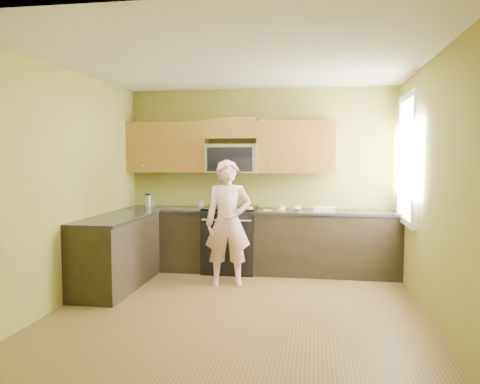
% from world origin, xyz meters
% --- Properties ---
extents(floor, '(4.00, 4.00, 0.00)m').
position_xyz_m(floor, '(0.00, 0.00, 0.00)').
color(floor, brown).
rests_on(floor, ground).
extents(ceiling, '(4.00, 4.00, 0.00)m').
position_xyz_m(ceiling, '(0.00, 0.00, 2.70)').
color(ceiling, white).
rests_on(ceiling, ground).
extents(wall_back, '(4.00, 0.00, 4.00)m').
position_xyz_m(wall_back, '(0.00, 2.00, 1.35)').
color(wall_back, olive).
rests_on(wall_back, ground).
extents(wall_front, '(4.00, 0.00, 4.00)m').
position_xyz_m(wall_front, '(0.00, -2.00, 1.35)').
color(wall_front, olive).
rests_on(wall_front, ground).
extents(wall_left, '(0.00, 4.00, 4.00)m').
position_xyz_m(wall_left, '(-2.00, 0.00, 1.35)').
color(wall_left, olive).
rests_on(wall_left, ground).
extents(wall_right, '(0.00, 4.00, 4.00)m').
position_xyz_m(wall_right, '(2.00, 0.00, 1.35)').
color(wall_right, olive).
rests_on(wall_right, ground).
extents(cabinet_back_run, '(4.00, 0.60, 0.88)m').
position_xyz_m(cabinet_back_run, '(0.00, 1.70, 0.44)').
color(cabinet_back_run, black).
rests_on(cabinet_back_run, floor).
extents(cabinet_left_run, '(0.60, 1.60, 0.88)m').
position_xyz_m(cabinet_left_run, '(-1.70, 0.60, 0.44)').
color(cabinet_left_run, black).
rests_on(cabinet_left_run, floor).
extents(countertop_back, '(4.00, 0.62, 0.04)m').
position_xyz_m(countertop_back, '(0.00, 1.69, 0.90)').
color(countertop_back, black).
rests_on(countertop_back, cabinet_back_run).
extents(countertop_left, '(0.62, 1.60, 0.04)m').
position_xyz_m(countertop_left, '(-1.69, 0.60, 0.90)').
color(countertop_left, black).
rests_on(countertop_left, cabinet_left_run).
extents(stove, '(0.76, 0.65, 0.95)m').
position_xyz_m(stove, '(-0.40, 1.68, 0.47)').
color(stove, black).
rests_on(stove, floor).
extents(microwave, '(0.76, 0.40, 0.42)m').
position_xyz_m(microwave, '(-0.40, 1.80, 1.45)').
color(microwave, silver).
rests_on(microwave, wall_back).
extents(upper_cab_left, '(1.22, 0.33, 0.75)m').
position_xyz_m(upper_cab_left, '(-1.39, 1.83, 1.45)').
color(upper_cab_left, brown).
rests_on(upper_cab_left, wall_back).
extents(upper_cab_right, '(1.12, 0.33, 0.75)m').
position_xyz_m(upper_cab_right, '(0.54, 1.83, 1.45)').
color(upper_cab_right, brown).
rests_on(upper_cab_right, wall_back).
extents(upper_cab_over_mw, '(0.76, 0.33, 0.30)m').
position_xyz_m(upper_cab_over_mw, '(-0.40, 1.83, 2.10)').
color(upper_cab_over_mw, brown).
rests_on(upper_cab_over_mw, wall_back).
extents(window, '(0.06, 1.06, 1.66)m').
position_xyz_m(window, '(1.98, 1.20, 1.65)').
color(window, white).
rests_on(window, wall_right).
extents(woman, '(0.67, 0.50, 1.64)m').
position_xyz_m(woman, '(-0.30, 0.94, 0.82)').
color(woman, '#E07D70').
rests_on(woman, floor).
extents(frying_pan, '(0.27, 0.45, 0.06)m').
position_xyz_m(frying_pan, '(-0.39, 1.42, 0.95)').
color(frying_pan, black).
rests_on(frying_pan, stove).
extents(butter_tub, '(0.15, 0.15, 0.09)m').
position_xyz_m(butter_tub, '(0.34, 1.71, 0.92)').
color(butter_tub, '#DEED3E').
rests_on(butter_tub, countertop_back).
extents(toast_slice, '(0.13, 0.13, 0.01)m').
position_xyz_m(toast_slice, '(0.16, 1.53, 0.93)').
color(toast_slice, '#B27F47').
rests_on(toast_slice, countertop_back).
extents(napkin_a, '(0.14, 0.15, 0.06)m').
position_xyz_m(napkin_a, '(-0.10, 1.51, 0.95)').
color(napkin_a, silver).
rests_on(napkin_a, countertop_back).
extents(napkin_b, '(0.15, 0.16, 0.07)m').
position_xyz_m(napkin_b, '(0.57, 1.67, 0.95)').
color(napkin_b, silver).
rests_on(napkin_b, countertop_back).
extents(dish_towel, '(0.31, 0.25, 0.05)m').
position_xyz_m(dish_towel, '(0.94, 1.71, 0.95)').
color(dish_towel, white).
rests_on(dish_towel, countertop_back).
extents(travel_mug, '(0.10, 0.10, 0.20)m').
position_xyz_m(travel_mug, '(-1.71, 1.80, 0.92)').
color(travel_mug, silver).
rests_on(travel_mug, countertop_back).
extents(glass_a, '(0.09, 0.09, 0.12)m').
position_xyz_m(glass_a, '(-1.60, 1.74, 0.98)').
color(glass_a, silver).
rests_on(glass_a, countertop_back).
extents(glass_c, '(0.08, 0.08, 0.12)m').
position_xyz_m(glass_c, '(-0.84, 1.68, 0.98)').
color(glass_c, silver).
rests_on(glass_c, countertop_back).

